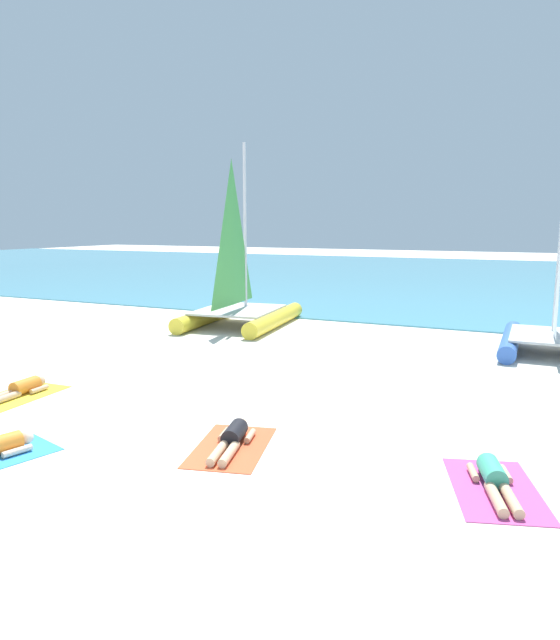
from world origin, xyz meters
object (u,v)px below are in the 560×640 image
(sunbather_rightmost, at_px, (494,478))
(sailboat_yellow, at_px, (239,299))
(towel_center_right, at_px, (231,447))
(sunbather_center_right, at_px, (232,438))
(towel_rightmost, at_px, (495,489))
(towel_leftmost, at_px, (18,396))
(sailboat_blue, at_px, (554,324))
(sunbather_leftmost, at_px, (20,389))

(sunbather_rightmost, bearing_deg, sailboat_yellow, 116.52)
(towel_center_right, relative_size, sunbather_center_right, 1.22)
(sunbather_rightmost, bearing_deg, sunbather_center_right, 165.43)
(towel_center_right, xyz_separation_m, towel_rightmost, (3.95, 0.20, 0.00))
(towel_leftmost, xyz_separation_m, sunbather_center_right, (5.36, -0.50, 0.13))
(sunbather_rightmost, bearing_deg, towel_center_right, 166.39)
(sunbather_rightmost, bearing_deg, sailboat_blue, 68.05)
(towel_leftmost, distance_m, sunbather_center_right, 5.39)
(sailboat_yellow, height_order, sunbather_leftmost, sailboat_yellow)
(sailboat_yellow, relative_size, towel_rightmost, 3.29)
(sailboat_blue, relative_size, towel_rightmost, 2.86)
(sailboat_yellow, height_order, sunbather_rightmost, sailboat_yellow)
(sunbather_center_right, distance_m, sunbather_rightmost, 3.95)
(sunbather_leftmost, bearing_deg, sunbather_center_right, -8.81)
(sunbather_rightmost, bearing_deg, towel_rightmost, -90.00)
(sailboat_blue, bearing_deg, towel_center_right, -116.76)
(sailboat_yellow, relative_size, sunbather_rightmost, 4.05)
(sailboat_blue, bearing_deg, sunbather_leftmost, -139.09)
(towel_leftmost, bearing_deg, sailboat_blue, 41.94)
(towel_center_right, relative_size, towel_rightmost, 1.00)
(towel_center_right, bearing_deg, towel_rightmost, 2.84)
(towel_leftmost, height_order, towel_center_right, same)
(sunbather_leftmost, xyz_separation_m, towel_rightmost, (9.33, -0.44, -0.13))
(towel_center_right, xyz_separation_m, sunbather_center_right, (-0.02, 0.06, 0.13))
(towel_leftmost, relative_size, sunbather_leftmost, 1.21)
(towel_leftmost, height_order, sunbather_center_right, sunbather_center_right)
(sailboat_blue, height_order, sunbather_leftmost, sailboat_blue)
(sunbather_leftmost, height_order, towel_center_right, sunbather_leftmost)
(sailboat_yellow, height_order, sunbather_center_right, sailboat_yellow)
(sunbather_leftmost, height_order, towel_rightmost, sunbather_leftmost)
(sailboat_yellow, distance_m, towel_leftmost, 9.23)
(towel_leftmost, bearing_deg, sunbather_leftmost, 92.79)
(towel_center_right, distance_m, towel_rightmost, 3.95)
(sunbather_center_right, height_order, sunbather_rightmost, same)
(towel_center_right, bearing_deg, sailboat_blue, 64.05)
(sailboat_yellow, bearing_deg, towel_leftmost, -97.39)
(sunbather_leftmost, xyz_separation_m, sunbather_center_right, (5.37, -0.57, 0.00))
(sailboat_blue, distance_m, sunbather_rightmost, 9.39)
(sailboat_yellow, distance_m, sunbather_rightmost, 13.19)
(sailboat_yellow, bearing_deg, sunbather_leftmost, -97.41)
(sunbather_leftmost, bearing_deg, sunbather_rightmost, -5.07)
(sunbather_center_right, bearing_deg, sailboat_yellow, 104.16)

